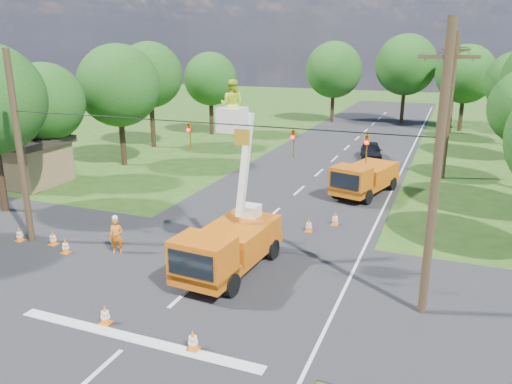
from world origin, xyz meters
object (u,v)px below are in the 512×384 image
at_px(traffic_cone_7, 360,188).
at_px(pole_right_mid, 450,106).
at_px(tree_far_b, 406,65).
at_px(tree_far_c, 466,74).
at_px(ground_worker, 116,236).
at_px(traffic_cone_4, 66,246).
at_px(traffic_cone_6, 19,234).
at_px(tree_left_d, 118,86).
at_px(traffic_cone_1, 193,340).
at_px(distant_car, 371,151).
at_px(traffic_cone_2, 309,225).
at_px(traffic_cone_3, 335,219).
at_px(bucket_truck, 229,235).
at_px(traffic_cone_0, 105,315).
at_px(pole_right_near, 436,174).
at_px(pole_right_far, 454,84).
at_px(traffic_cone_5, 53,238).
at_px(shed, 23,160).
at_px(tree_left_e, 150,75).
at_px(tree_left_f, 210,79).
at_px(tree_left_c, 45,102).
at_px(tree_far_a, 334,70).
at_px(second_truck, 364,178).

distance_m(traffic_cone_7, pole_right_mid, 9.08).
bearing_deg(tree_far_b, tree_far_c, -24.78).
xyz_separation_m(ground_worker, traffic_cone_4, (-2.17, -0.90, -0.48)).
xyz_separation_m(traffic_cone_6, tree_left_d, (-4.95, 15.19, 5.77)).
bearing_deg(traffic_cone_1, distant_car, 88.59).
height_order(traffic_cone_2, traffic_cone_3, same).
height_order(ground_worker, distant_car, ground_worker).
xyz_separation_m(bucket_truck, traffic_cone_3, (2.80, 7.24, -1.35)).
relative_size(traffic_cone_0, pole_right_near, 0.07).
distance_m(traffic_cone_7, pole_right_far, 26.97).
bearing_deg(tree_far_c, traffic_cone_5, -112.86).
distance_m(traffic_cone_6, shed, 11.48).
xyz_separation_m(traffic_cone_3, traffic_cone_6, (-13.64, -7.84, 0.00)).
bearing_deg(traffic_cone_0, tree_far_b, 84.88).
height_order(traffic_cone_0, pole_right_mid, pole_right_mid).
height_order(traffic_cone_3, tree_far_c, tree_far_c).
xyz_separation_m(bucket_truck, distant_car, (1.98, 23.79, -1.01)).
relative_size(tree_left_d, tree_far_b, 0.90).
xyz_separation_m(tree_far_b, tree_far_c, (6.50, -3.00, -0.75)).
relative_size(traffic_cone_0, traffic_cone_5, 1.00).
bearing_deg(tree_far_c, tree_left_e, -142.75).
distance_m(traffic_cone_0, tree_left_d, 24.65).
relative_size(pole_right_mid, tree_left_d, 1.08).
distance_m(traffic_cone_7, tree_left_f, 25.17).
distance_m(ground_worker, tree_left_c, 15.25).
distance_m(traffic_cone_2, tree_far_a, 38.04).
bearing_deg(second_truck, traffic_cone_5, -116.52).
relative_size(bucket_truck, tree_left_d, 0.85).
xyz_separation_m(bucket_truck, traffic_cone_5, (-8.98, -0.39, -1.35)).
xyz_separation_m(traffic_cone_0, traffic_cone_7, (5.23, 18.64, 0.00)).
height_order(bucket_truck, tree_far_b, tree_far_b).
bearing_deg(pole_right_near, tree_left_e, 138.99).
distance_m(traffic_cone_5, pole_right_near, 17.36).
relative_size(traffic_cone_5, tree_left_f, 0.08).
relative_size(traffic_cone_1, tree_left_e, 0.08).
relative_size(traffic_cone_4, traffic_cone_5, 1.00).
relative_size(tree_left_d, tree_left_e, 0.98).
height_order(traffic_cone_1, traffic_cone_2, same).
height_order(traffic_cone_7, tree_left_c, tree_left_c).
xyz_separation_m(traffic_cone_2, tree_left_e, (-19.39, 15.81, 6.13)).
height_order(traffic_cone_1, shed, shed).
distance_m(distant_car, pole_right_far, 17.38).
xyz_separation_m(second_truck, traffic_cone_3, (-0.42, -5.98, -0.78)).
bearing_deg(tree_far_c, tree_left_f, -153.72).
xyz_separation_m(traffic_cone_2, traffic_cone_4, (-9.54, -6.71, 0.00)).
xyz_separation_m(ground_worker, pole_right_mid, (13.29, 19.63, 4.26)).
relative_size(second_truck, shed, 1.12).
height_order(tree_left_c, tree_left_d, tree_left_d).
distance_m(traffic_cone_3, tree_far_c, 35.32).
bearing_deg(traffic_cone_4, tree_left_f, 104.42).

